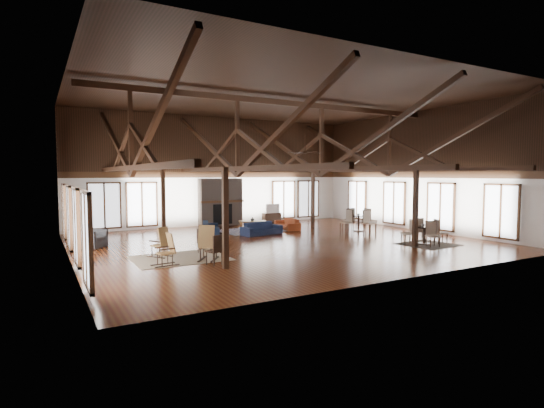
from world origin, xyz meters
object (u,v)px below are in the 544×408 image
cafe_table_far (359,220)px  sofa_navy_front (262,228)px  armchair (91,239)px  coffee_table (253,222)px  sofa_orange (287,224)px  tv_console (272,217)px  sofa_navy_left (211,227)px  cafe_table_near (424,232)px

cafe_table_far → sofa_navy_front: bearing=165.0°
armchair → cafe_table_far: (12.19, -1.42, 0.21)m
coffee_table → sofa_navy_front: bearing=-81.1°
sofa_orange → tv_console: bearing=173.2°
coffee_table → cafe_table_far: size_ratio=0.71×
armchair → sofa_navy_left: bearing=-37.8°
sofa_navy_front → armchair: bearing=168.2°
tv_console → sofa_orange: bearing=-104.8°
sofa_navy_left → sofa_orange: sofa_navy_left is taller
sofa_navy_front → sofa_navy_left: sofa_navy_front is taller
tv_console → coffee_table: bearing=-132.4°
sofa_orange → coffee_table: 1.94m
coffee_table → tv_console: tv_console is taller
armchair → cafe_table_near: (11.94, -5.72, 0.16)m
cafe_table_far → tv_console: bearing=107.5°
armchair → cafe_table_near: size_ratio=0.54×
cafe_table_far → armchair: bearing=173.4°
sofa_navy_front → cafe_table_near: bearing=-61.7°
armchair → cafe_table_far: bearing=-59.3°
sofa_navy_left → tv_console: 5.66m
sofa_navy_left → cafe_table_near: (6.45, -7.18, 0.21)m
coffee_table → cafe_table_far: (4.56, -2.65, 0.09)m
sofa_orange → armchair: bearing=-75.7°
sofa_navy_left → coffee_table: bearing=-76.2°
cafe_table_near → armchair: bearing=154.4°
coffee_table → sofa_orange: bearing=12.7°
cafe_table_near → cafe_table_far: bearing=86.7°
sofa_navy_front → coffee_table: bearing=70.3°
sofa_navy_front → sofa_navy_left: size_ratio=1.03×
sofa_navy_left → coffee_table: 2.16m
sofa_navy_front → sofa_orange: (2.14, 1.19, -0.02)m
coffee_table → cafe_table_near: cafe_table_near is taller
cafe_table_near → tv_console: (-1.54, 9.99, -0.22)m
armchair → tv_console: armchair is taller
coffee_table → armchair: size_ratio=1.43×
sofa_orange → sofa_navy_front: bearing=-52.8°
armchair → sofa_orange: bearing=-46.3°
sofa_navy_front → tv_console: size_ratio=1.83×
sofa_navy_left → sofa_navy_front: bearing=-109.9°
sofa_navy_front → cafe_table_far: bearing=-25.7°
sofa_navy_left → cafe_table_far: (6.70, -2.87, 0.26)m
sofa_navy_front → sofa_orange: bearing=18.4°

